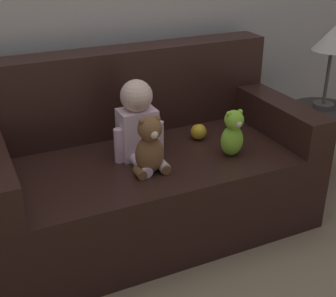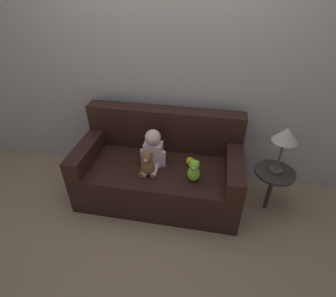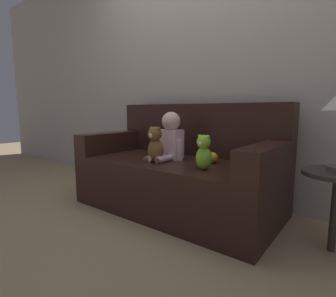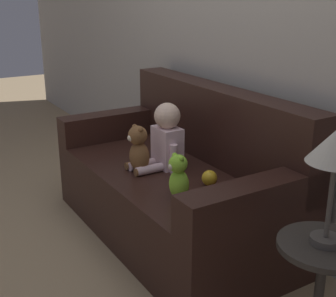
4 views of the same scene
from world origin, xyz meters
name	(u,v)px [view 2 (image 2 of 4)]	position (x,y,z in m)	size (l,w,h in m)	color
ground_plane	(160,194)	(0.00, 0.00, 0.00)	(12.00, 12.00, 0.00)	#9E8460
wall_back	(168,62)	(0.00, 0.50, 1.30)	(8.00, 0.05, 2.60)	#ADA89E
couch	(160,169)	(0.00, 0.06, 0.31)	(1.63, 0.82, 0.88)	black
person_baby	(153,150)	(-0.05, -0.01, 0.60)	(0.25, 0.30, 0.39)	silver
teddy_bear_brown	(148,164)	(-0.07, -0.18, 0.55)	(0.16, 0.13, 0.28)	brown
plush_toy_side	(194,171)	(0.37, -0.19, 0.54)	(0.11, 0.11, 0.24)	#8CD133
toy_ball	(190,161)	(0.31, 0.05, 0.46)	(0.08, 0.08, 0.08)	gold
side_table	(281,153)	(1.12, 0.01, 0.69)	(0.37, 0.37, 0.95)	#332D28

